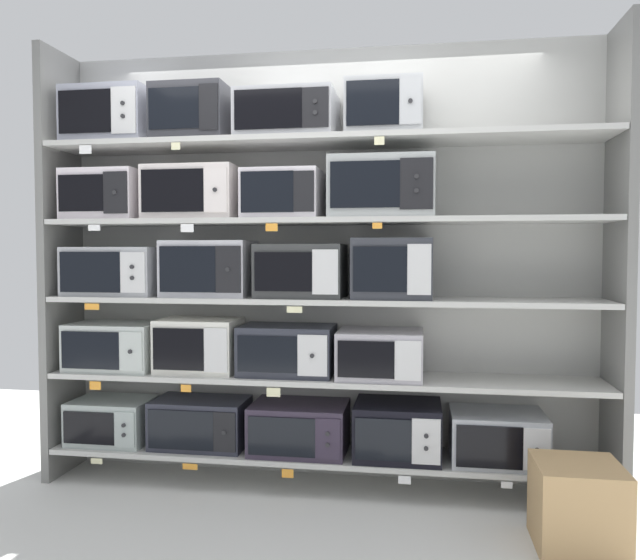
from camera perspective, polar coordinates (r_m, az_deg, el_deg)
back_panel at (r=3.77m, az=0.56°, el=1.43°), size 3.37×0.04×2.58m
upright_left at (r=4.11m, az=-22.81°, el=1.33°), size 0.05×0.42×2.58m
upright_right at (r=3.65m, az=25.91°, el=1.12°), size 0.05×0.42×2.58m
shelf_0 at (r=3.73m, az=0.00°, el=-15.82°), size 3.17×0.42×0.03m
microwave_0 at (r=4.08m, az=-18.61°, el=-12.20°), size 0.47×0.37×0.26m
microwave_1 at (r=3.86m, az=-10.99°, el=-12.82°), size 0.55×0.35×0.28m
microwave_2 at (r=3.70m, az=-1.90°, el=-13.46°), size 0.55×0.41×0.28m
microwave_3 at (r=3.63m, az=7.20°, el=-13.56°), size 0.48×0.42×0.31m
microwave_4 at (r=3.66m, az=16.06°, el=-13.77°), size 0.51×0.40×0.28m
price_tag_0 at (r=3.95m, az=-19.95°, el=-15.46°), size 0.07×0.00×0.03m
price_tag_1 at (r=3.72m, az=-11.93°, el=-16.53°), size 0.09×0.00×0.03m
price_tag_2 at (r=3.57m, az=-3.01°, el=-17.43°), size 0.07×0.00×0.05m
price_tag_3 at (r=3.50m, az=7.82°, el=-17.84°), size 0.07×0.00×0.04m
price_tag_4 at (r=3.53m, az=16.88°, el=-17.68°), size 0.06×0.00×0.03m
shelf_1 at (r=3.61m, az=0.00°, el=-9.02°), size 3.17×0.42×0.03m
microwave_5 at (r=3.98m, az=-18.34°, el=-5.79°), size 0.53×0.38×0.28m
microwave_6 at (r=3.76m, az=-11.10°, el=-5.93°), size 0.47×0.34×0.32m
microwave_7 at (r=3.61m, az=-3.03°, el=-6.47°), size 0.54×0.36×0.29m
microwave_8 at (r=3.54m, az=5.60°, el=-6.81°), size 0.48×0.40×0.27m
price_tag_5 at (r=3.84m, az=-20.06°, el=-9.16°), size 0.07×0.00×0.05m
price_tag_6 at (r=3.60m, az=-12.28°, el=-9.76°), size 0.06×0.00×0.04m
price_tag_7 at (r=3.46m, az=-4.32°, el=-10.31°), size 0.08×0.00×0.05m
shelf_2 at (r=3.55m, az=0.00°, el=-1.86°), size 3.17×0.42×0.03m
microwave_9 at (r=3.93m, az=-18.27°, el=0.79°), size 0.56×0.39×0.29m
microwave_10 at (r=3.70m, az=-10.19°, el=1.06°), size 0.51×0.37×0.33m
microwave_11 at (r=3.55m, az=-1.72°, el=0.86°), size 0.49×0.38×0.31m
microwave_12 at (r=3.49m, az=6.71°, el=1.08°), size 0.44×0.38×0.34m
price_tag_8 at (r=3.78m, az=-20.33°, el=-2.32°), size 0.09×0.00×0.04m
price_tag_9 at (r=3.36m, az=-2.37°, el=-2.75°), size 0.09×0.00×0.03m
shelf_3 at (r=3.54m, az=0.00°, el=5.45°), size 3.17×0.42×0.03m
microwave_13 at (r=3.97m, az=-19.06°, el=7.38°), size 0.45×0.38×0.30m
microwave_14 at (r=3.74m, az=-11.54°, el=7.85°), size 0.54×0.38×0.31m
microwave_15 at (r=3.59m, az=-3.33°, el=7.85°), size 0.43×0.41×0.28m
microwave_16 at (r=3.51m, az=5.77°, el=8.45°), size 0.58×0.43×0.34m
price_tag_10 at (r=3.76m, az=-20.15°, el=4.56°), size 0.07×0.00×0.03m
price_tag_11 at (r=3.52m, az=-12.18°, el=4.72°), size 0.07×0.00×0.04m
price_tag_12 at (r=3.37m, az=-4.50°, el=4.88°), size 0.07×0.00×0.04m
price_tag_13 at (r=3.29m, az=5.32°, el=5.03°), size 0.05×0.00×0.03m
shelf_4 at (r=3.59m, az=0.00°, el=12.66°), size 3.17×0.42×0.03m
microwave_17 at (r=4.02m, az=-18.82°, el=14.06°), size 0.50×0.35×0.33m
microwave_18 at (r=3.81m, az=-11.51°, el=14.69°), size 0.43×0.40×0.32m
microwave_19 at (r=3.65m, az=-3.02°, el=14.87°), size 0.55×0.41×0.27m
microwave_20 at (r=3.58m, az=5.99°, el=15.36°), size 0.42×0.38×0.30m
price_tag_14 at (r=3.82m, az=-20.87°, el=11.21°), size 0.07×0.00×0.05m
price_tag_15 at (r=3.59m, az=-13.19°, el=11.96°), size 0.05×0.00×0.04m
price_tag_16 at (r=3.33m, az=5.51°, el=12.70°), size 0.05×0.00×0.04m
shipping_carton at (r=3.25m, az=22.72°, el=-18.71°), size 0.38×0.38×0.40m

